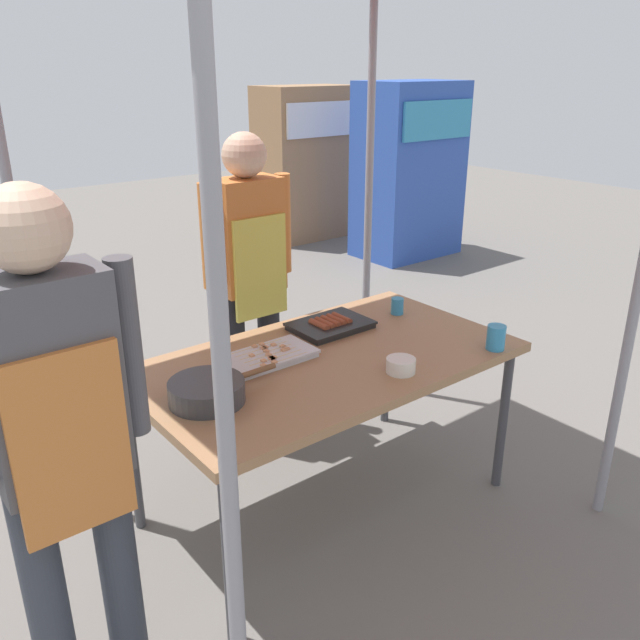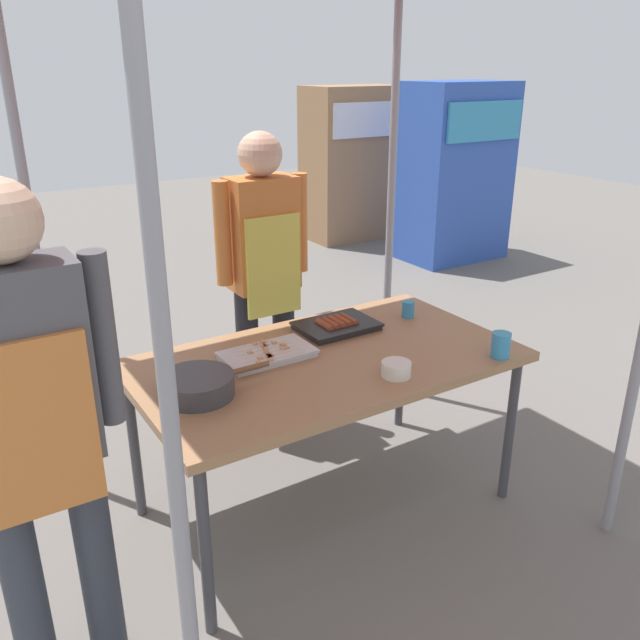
# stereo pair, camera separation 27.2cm
# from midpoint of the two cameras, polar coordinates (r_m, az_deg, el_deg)

# --- Properties ---
(ground_plane) EXTENTS (18.00, 18.00, 0.00)m
(ground_plane) POSITION_cam_midpoint_polar(r_m,az_deg,el_deg) (3.15, -1.98, -15.73)
(ground_plane) COLOR #66605B
(stall_table) EXTENTS (1.60, 0.90, 0.75)m
(stall_table) POSITION_cam_midpoint_polar(r_m,az_deg,el_deg) (2.79, -2.16, -4.23)
(stall_table) COLOR #9E724C
(stall_table) RESTS_ON ground
(tray_grilled_sausages) EXTENTS (0.36, 0.26, 0.05)m
(tray_grilled_sausages) POSITION_cam_midpoint_polar(r_m,az_deg,el_deg) (3.04, -1.65, -0.47)
(tray_grilled_sausages) COLOR black
(tray_grilled_sausages) RESTS_ON stall_table
(tray_meat_skewers) EXTENTS (0.39, 0.22, 0.04)m
(tray_meat_skewers) POSITION_cam_midpoint_polar(r_m,az_deg,el_deg) (2.74, -7.34, -3.23)
(tray_meat_skewers) COLOR silver
(tray_meat_skewers) RESTS_ON stall_table
(cooking_wok) EXTENTS (0.44, 0.28, 0.08)m
(cooking_wok) POSITION_cam_midpoint_polar(r_m,az_deg,el_deg) (2.45, -12.96, -6.07)
(cooking_wok) COLOR #38383A
(cooking_wok) RESTS_ON stall_table
(condiment_bowl) EXTENTS (0.12, 0.12, 0.06)m
(condiment_bowl) POSITION_cam_midpoint_polar(r_m,az_deg,el_deg) (2.62, 4.10, -4.02)
(condiment_bowl) COLOR silver
(condiment_bowl) RESTS_ON stall_table
(drink_cup_near_edge) EXTENTS (0.08, 0.08, 0.11)m
(drink_cup_near_edge) POSITION_cam_midpoint_polar(r_m,az_deg,el_deg) (2.88, 12.47, -1.55)
(drink_cup_near_edge) COLOR #338CBF
(drink_cup_near_edge) RESTS_ON stall_table
(drink_cup_by_wok) EXTENTS (0.06, 0.06, 0.08)m
(drink_cup_by_wok) POSITION_cam_midpoint_polar(r_m,az_deg,el_deg) (3.22, 4.35, 1.17)
(drink_cup_by_wok) COLOR #338CBF
(drink_cup_by_wok) RESTS_ON stall_table
(vendor_woman) EXTENTS (0.52, 0.23, 1.60)m
(vendor_woman) POSITION_cam_midpoint_polar(r_m,az_deg,el_deg) (3.38, -8.49, 4.81)
(vendor_woman) COLOR black
(vendor_woman) RESTS_ON ground
(customer_nearby) EXTENTS (0.52, 0.23, 1.65)m
(customer_nearby) POSITION_cam_midpoint_polar(r_m,az_deg,el_deg) (1.99, -25.55, -8.65)
(customer_nearby) COLOR #333842
(customer_nearby) RESTS_ON ground
(neighbor_stall_left) EXTENTS (1.08, 0.66, 1.68)m
(neighbor_stall_left) POSITION_cam_midpoint_polar(r_m,az_deg,el_deg) (7.65, -2.31, 13.46)
(neighbor_stall_left) COLOR #9E724C
(neighbor_stall_left) RESTS_ON ground
(neighbor_stall_right) EXTENTS (1.03, 0.71, 1.74)m
(neighbor_stall_right) POSITION_cam_midpoint_polar(r_m,az_deg,el_deg) (6.92, 6.58, 12.77)
(neighbor_stall_right) COLOR #2D51B2
(neighbor_stall_right) RESTS_ON ground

